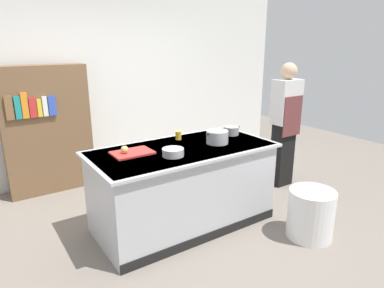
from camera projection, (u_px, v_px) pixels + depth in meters
The scene contains 12 objects.
ground_plane at pixel (184, 223), 3.87m from camera, with size 10.00×10.00×0.00m, color slate.
back_wall at pixel (108, 75), 5.11m from camera, with size 6.40×0.12×3.00m, color white.
counter_island at pixel (183, 186), 3.74m from camera, with size 1.98×0.98×0.90m.
cutting_board at pixel (132, 153), 3.42m from camera, with size 0.40×0.28×0.02m, color red.
onion at pixel (125, 150), 3.36m from camera, with size 0.08×0.08×0.08m, color tan.
stock_pot at pixel (217, 137), 3.76m from camera, with size 0.31×0.24×0.14m.
sauce_pan at pixel (231, 131), 4.10m from camera, with size 0.25×0.18×0.10m.
mixing_bowl at pixel (173, 152), 3.34m from camera, with size 0.22×0.22×0.08m, color #B7BABF.
juice_cup at pixel (178, 135), 3.90m from camera, with size 0.07×0.07×0.10m, color yellow.
trash_bin at pixel (311, 214), 3.54m from camera, with size 0.47×0.47×0.52m, color white.
person_chef at pixel (285, 122), 4.69m from camera, with size 0.38×0.25×1.72m.
bookshelf at pixel (47, 130), 4.53m from camera, with size 1.10×0.31×1.70m.
Camera 1 is at (-1.84, -2.92, 1.98)m, focal length 31.85 mm.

